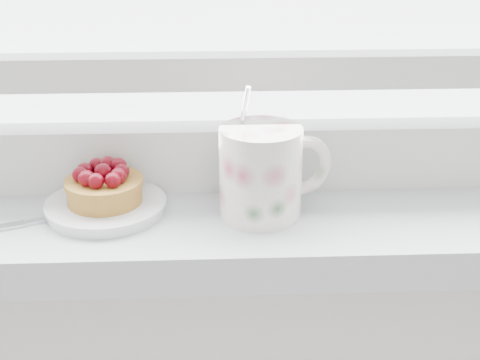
{
  "coord_description": "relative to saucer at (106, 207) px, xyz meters",
  "views": [
    {
      "loc": [
        0.02,
        1.28,
        1.24
      ],
      "look_at": [
        0.05,
        1.88,
        0.98
      ],
      "focal_mm": 50.0,
      "sensor_mm": 36.0,
      "label": 1
    }
  ],
  "objects": [
    {
      "name": "saucer",
      "position": [
        0.0,
        0.0,
        0.0
      ],
      "size": [
        0.12,
        0.12,
        0.01
      ],
      "primitive_type": "cylinder",
      "color": "silver",
      "rests_on": "windowsill"
    },
    {
      "name": "raspberry_tart",
      "position": [
        -0.0,
        0.0,
        0.02
      ],
      "size": [
        0.08,
        0.08,
        0.04
      ],
      "color": "#905E1F",
      "rests_on": "saucer"
    },
    {
      "name": "floral_mug",
      "position": [
        0.16,
        -0.01,
        0.04
      ],
      "size": [
        0.13,
        0.1,
        0.13
      ],
      "color": "silver",
      "rests_on": "windowsill"
    },
    {
      "name": "fork",
      "position": [
        -0.09,
        -0.03,
        -0.0
      ],
      "size": [
        0.19,
        0.09,
        0.0
      ],
      "color": "silver",
      "rests_on": "windowsill"
    }
  ]
}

